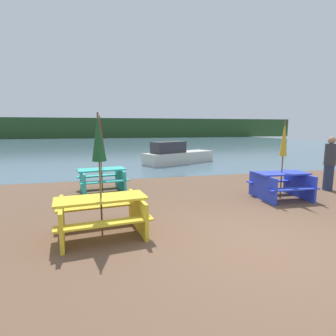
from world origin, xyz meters
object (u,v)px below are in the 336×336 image
picnic_table_yellow (101,212)px  umbrella_darkgreen (99,139)px  umbrella_crimson (100,134)px  picnic_table_blue (281,183)px  umbrella_gold (284,139)px  person (330,164)px  boat (177,155)px  picnic_table_teal (102,178)px

picnic_table_yellow → umbrella_darkgreen: umbrella_darkgreen is taller
picnic_table_yellow → umbrella_crimson: size_ratio=0.77×
picnic_table_blue → umbrella_gold: 1.32m
picnic_table_yellow → person: (7.48, 2.05, 0.46)m
umbrella_crimson → boat: (4.28, 6.15, -1.42)m
picnic_table_yellow → picnic_table_blue: bearing=16.0°
picnic_table_teal → person: person is taller
umbrella_gold → umbrella_darkgreen: bearing=-164.0°
umbrella_darkgreen → person: 7.82m
picnic_table_teal → umbrella_crimson: size_ratio=0.69×
umbrella_darkgreen → umbrella_gold: (5.22, 1.50, -0.13)m
umbrella_darkgreen → picnic_table_blue: bearing=16.0°
umbrella_darkgreen → umbrella_gold: bearing=16.0°
umbrella_darkgreen → umbrella_gold: umbrella_darkgreen is taller
picnic_table_yellow → picnic_table_blue: picnic_table_blue is taller
picnic_table_yellow → umbrella_darkgreen: 1.45m
umbrella_crimson → boat: 7.63m
picnic_table_yellow → umbrella_gold: size_ratio=0.81×
umbrella_darkgreen → boat: bearing=66.5°
picnic_table_yellow → boat: bearing=66.5°
umbrella_crimson → boat: bearing=55.2°
picnic_table_teal → boat: boat is taller
picnic_table_yellow → umbrella_crimson: umbrella_crimson is taller
picnic_table_teal → picnic_table_yellow: bearing=-89.7°
umbrella_darkgreen → person: umbrella_darkgreen is taller
picnic_table_yellow → boat: (4.26, 9.78, 0.03)m
umbrella_crimson → person: bearing=-11.9°
picnic_table_blue → umbrella_gold: size_ratio=0.66×
picnic_table_blue → umbrella_darkgreen: umbrella_darkgreen is taller
picnic_table_teal → boat: size_ratio=0.37×
boat → person: person is taller
picnic_table_yellow → picnic_table_blue: 5.43m
umbrella_crimson → picnic_table_teal: bearing=-76.0°
person → picnic_table_blue: bearing=-166.3°
picnic_table_teal → umbrella_gold: bearing=-22.1°
picnic_table_yellow → person: bearing=15.3°
picnic_table_blue → person: (2.26, 0.55, 0.45)m
picnic_table_yellow → person: size_ratio=1.06×
umbrella_gold → boat: size_ratio=0.50×
umbrella_darkgreen → boat: (4.26, 9.78, -1.43)m
picnic_table_yellow → picnic_table_teal: (-0.02, 3.63, 0.00)m
picnic_table_blue → picnic_table_teal: size_ratio=0.90×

